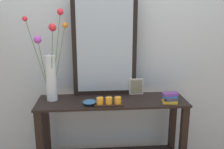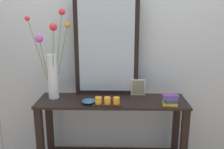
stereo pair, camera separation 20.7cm
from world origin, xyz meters
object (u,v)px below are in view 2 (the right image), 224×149
console_table (112,131)px  mirror_leaning (106,45)px  picture_frame_small (138,87)px  candle_tray (107,102)px  decorative_bowl (89,101)px  book_stack (170,100)px  tall_vase_left (52,67)px

console_table → mirror_leaning: mirror_leaning is taller
mirror_leaning → picture_frame_small: bearing=-3.9°
mirror_leaning → candle_tray: 0.51m
candle_tray → picture_frame_small: picture_frame_small is taller
decorative_bowl → book_stack: 0.68m
tall_vase_left → picture_frame_small: bearing=7.4°
console_table → decorative_bowl: size_ratio=11.10×
picture_frame_small → book_stack: (0.24, -0.25, -0.03)m
mirror_leaning → decorative_bowl: 0.53m
console_table → mirror_leaning: bearing=108.8°
tall_vase_left → book_stack: bearing=-8.4°
picture_frame_small → book_stack: picture_frame_small is taller
console_table → decorative_bowl: (-0.19, -0.09, 0.32)m
candle_tray → picture_frame_small: (0.27, 0.25, 0.05)m
book_stack → mirror_leaning: bearing=153.6°
mirror_leaning → picture_frame_small: mirror_leaning is taller
mirror_leaning → tall_vase_left: size_ratio=1.20×
console_table → book_stack: book_stack is taller
candle_tray → mirror_leaning: bearing=93.7°
console_table → picture_frame_small: 0.47m
picture_frame_small → decorative_bowl: (-0.43, -0.22, -0.05)m
console_table → picture_frame_small: size_ratio=8.57×
book_stack → console_table: bearing=167.1°
book_stack → candle_tray: bearing=-179.1°
tall_vase_left → book_stack: tall_vase_left is taller
decorative_bowl → book_stack: (0.68, -0.02, 0.02)m
mirror_leaning → candle_tray: mirror_leaning is taller
decorative_bowl → book_stack: size_ratio=0.87×
tall_vase_left → decorative_bowl: (0.32, -0.13, -0.26)m
tall_vase_left → decorative_bowl: 0.43m
console_table → picture_frame_small: picture_frame_small is taller
mirror_leaning → decorative_bowl: (-0.14, -0.24, -0.44)m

